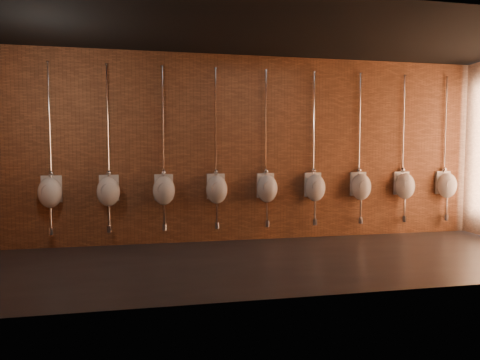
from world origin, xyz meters
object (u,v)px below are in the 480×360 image
Objects in this scene: urinal_0 at (50,192)px; urinal_3 at (217,189)px; urinal_5 at (315,187)px; urinal_7 at (405,185)px; urinal_1 at (108,191)px; urinal_6 at (361,186)px; urinal_8 at (447,184)px; urinal_4 at (267,188)px; urinal_2 at (164,190)px.

urinal_3 is (2.64, 0.00, 0.00)m from urinal_0.
urinal_5 is 1.00× the size of urinal_7.
urinal_6 is (4.41, 0.00, 0.00)m from urinal_1.
urinal_3 and urinal_8 have the same top height.
urinal_0 and urinal_7 have the same top height.
urinal_4 is 1.76m from urinal_6.
urinal_0 is 1.00× the size of urinal_6.
urinal_4 is at bearing 0.00° from urinal_1.
urinal_6 is at bearing 0.00° from urinal_1.
urinal_2 and urinal_8 have the same top height.
urinal_0 is 1.00× the size of urinal_8.
urinal_5 is at bearing 180.00° from urinal_6.
urinal_5 is at bearing 0.00° from urinal_0.
urinal_1 and urinal_7 have the same top height.
urinal_6 and urinal_8 have the same top height.
urinal_0 is 6.17m from urinal_7.
urinal_6 is at bearing 0.00° from urinal_4.
urinal_5 is (3.53, 0.00, 0.00)m from urinal_1.
urinal_5 and urinal_6 have the same top height.
urinal_4 is at bearing 0.00° from urinal_2.
urinal_3 is at bearing 180.00° from urinal_8.
urinal_0 is 1.00× the size of urinal_5.
urinal_8 is at bearing 0.00° from urinal_5.
urinal_5 is (2.64, 0.00, 0.00)m from urinal_2.
urinal_4 and urinal_6 have the same top height.
urinal_2 is 1.00× the size of urinal_6.
urinal_7 is 0.88m from urinal_8.
urinal_2 is at bearing 180.00° from urinal_5.
urinal_1 and urinal_2 have the same top height.
urinal_8 is (3.53, 0.00, 0.00)m from urinal_4.
urinal_0 is at bearing 180.00° from urinal_8.
urinal_5 is 0.88m from urinal_6.
urinal_1 and urinal_3 have the same top height.
urinal_5 is at bearing 180.00° from urinal_8.
urinal_5 is (1.76, 0.00, 0.00)m from urinal_3.
urinal_0 is 3.53m from urinal_4.
urinal_4 and urinal_8 have the same top height.
urinal_4 and urinal_5 have the same top height.
urinal_2 is at bearing 180.00° from urinal_4.
urinal_1 is 2.64m from urinal_4.
urinal_4 is (1.76, 0.00, 0.00)m from urinal_2.
urinal_0 and urinal_8 have the same top height.
urinal_3 is 4.41m from urinal_8.
urinal_0 is 4.41m from urinal_5.
urinal_4 is 1.00× the size of urinal_5.
urinal_1 is 0.88m from urinal_2.
urinal_4 is (3.53, 0.00, 0.00)m from urinal_0.
urinal_2 is 1.00× the size of urinal_5.
urinal_8 is (7.05, 0.00, 0.00)m from urinal_0.
urinal_1 is 1.00× the size of urinal_4.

